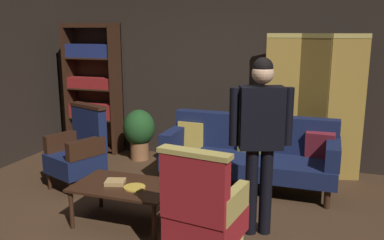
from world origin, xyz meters
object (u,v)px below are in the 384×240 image
Objects in this scene: velvet_couch at (250,151)px; armchair_wing_left at (79,150)px; brass_tray at (134,187)px; bookshelf at (93,86)px; coffee_table at (124,189)px; standing_figure at (261,131)px; book_tan_leather at (115,182)px; folding_screen at (313,104)px; armchair_gilt_accent at (203,209)px; potted_plant at (139,131)px.

armchair_wing_left reaches higher than velvet_couch.
velvet_couch reaches higher than brass_tray.
bookshelf is 2.86m from coffee_table.
standing_figure reaches higher than book_tan_leather.
folding_screen is 2.70m from armchair_gilt_accent.
folding_screen reaches higher than velvet_couch.
folding_screen is 2.83m from book_tan_leather.
velvet_couch is 2.75× the size of potted_plant.
armchair_gilt_accent is at bearing -30.02° from armchair_wing_left.
folding_screen is 3.39m from bookshelf.
velvet_couch is 1.88m from potted_plant.
folding_screen is at bearing -1.34° from bookshelf.
armchair_wing_left is at bearing -159.23° from velvet_couch.
potted_plant is (0.90, -0.22, -0.62)m from bookshelf.
brass_tray is at bearing -119.63° from velvet_couch.
bookshelf is at bearing 126.12° from book_tan_leather.
armchair_wing_left is 1.15m from book_tan_leather.
standing_figure is 2.80m from potted_plant.
armchair_wing_left is at bearing 149.98° from armchair_gilt_accent.
velvet_couch is 1.38m from standing_figure.
book_tan_leather is at bearing -53.88° from bookshelf.
bookshelf is 10.58× the size of book_tan_leather.
folding_screen is 2.78m from coffee_table.
book_tan_leather is (-1.78, -2.13, -0.55)m from folding_screen.
bookshelf is at bearing 164.68° from velvet_couch.
armchair_gilt_accent is 1.35× the size of potted_plant.
standing_figure reaches higher than coffee_table.
potted_plant is 3.60× the size of brass_tray.
armchair_gilt_accent reaches higher than brass_tray.
coffee_table is 0.96× the size of armchair_gilt_accent.
standing_figure reaches higher than potted_plant.
standing_figure is (-0.38, -1.87, 0.04)m from folding_screen.
velvet_couch reaches higher than potted_plant.
coffee_table is 5.16× the size of book_tan_leather.
armchair_wing_left reaches higher than potted_plant.
armchair_gilt_accent is 0.93m from standing_figure.
coffee_table is at bearing 155.75° from armchair_gilt_accent.
bookshelf is at bearing 129.39° from brass_tray.
standing_figure is at bearing 10.56° from coffee_table.
standing_figure reaches higher than armchair_wing_left.
bookshelf reaches higher than velvet_couch.
bookshelf is at bearing 178.66° from folding_screen.
velvet_couch is 1.73m from brass_tray.
standing_figure is (2.31, -0.46, 0.54)m from armchair_wing_left.
bookshelf reaches higher than brass_tray.
coffee_table is 1.23m from armchair_wing_left.
armchair_gilt_accent reaches higher than potted_plant.
velvet_couch reaches higher than book_tan_leather.
folding_screen is at bearing 51.42° from coffee_table.
velvet_couch is at bearing 60.37° from brass_tray.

